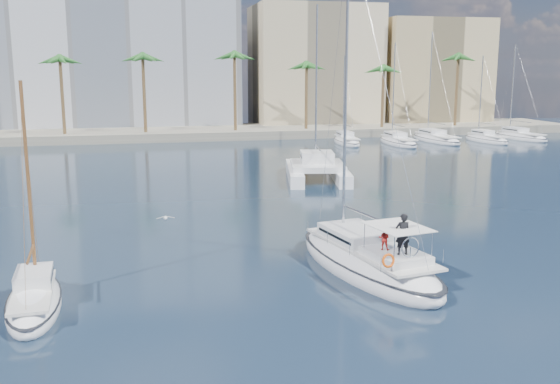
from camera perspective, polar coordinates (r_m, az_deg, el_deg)
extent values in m
plane|color=black|center=(33.99, -0.11, -5.66)|extent=(160.00, 160.00, 0.00)
cube|color=gray|center=(93.46, -8.49, 5.39)|extent=(120.00, 14.00, 1.20)
cube|color=silver|center=(104.91, -15.97, 13.04)|extent=(42.00, 16.00, 28.00)
cube|color=beige|center=(105.84, 3.14, 11.25)|extent=(20.00, 14.00, 20.00)
cube|color=tan|center=(111.21, 13.55, 10.45)|extent=(18.00, 12.00, 18.00)
cylinder|color=brown|center=(89.13, -8.37, 8.11)|extent=(0.44, 0.44, 10.50)
sphere|color=#266123|center=(89.02, -8.47, 11.49)|extent=(3.60, 3.60, 3.60)
cylinder|color=brown|center=(97.94, 12.08, 8.25)|extent=(0.44, 0.44, 10.50)
sphere|color=#266123|center=(97.83, 12.21, 11.32)|extent=(3.60, 3.60, 3.60)
ellipsoid|color=white|center=(31.35, 7.94, -6.56)|extent=(5.74, 12.08, 2.41)
ellipsoid|color=black|center=(31.25, 7.95, -5.96)|extent=(5.79, 12.20, 0.18)
cube|color=silver|center=(30.90, 8.20, -5.06)|extent=(4.17, 9.04, 0.12)
cube|color=silver|center=(31.91, 6.96, -3.83)|extent=(3.13, 4.18, 0.60)
cube|color=black|center=(31.90, 6.96, -3.80)|extent=(3.07, 3.75, 0.14)
cylinder|color=#B7BABF|center=(32.00, 6.04, 9.49)|extent=(0.15, 0.15, 15.22)
cylinder|color=#B7BABF|center=(30.78, 7.95, -2.11)|extent=(0.96, 4.63, 0.11)
cube|color=silver|center=(29.04, 10.52, -5.70)|extent=(2.69, 3.25, 0.36)
cube|color=white|center=(28.59, 10.74, -3.13)|extent=(2.69, 3.25, 0.04)
torus|color=silver|center=(27.97, 11.84, -4.98)|extent=(0.95, 0.23, 0.96)
torus|color=#E6510C|center=(26.93, 9.88, -6.21)|extent=(0.66, 0.31, 0.64)
imported|color=black|center=(28.31, 11.15, -3.80)|extent=(0.71, 0.48, 1.89)
imported|color=#AF201A|center=(29.03, 9.51, -4.20)|extent=(0.66, 0.62, 1.07)
ellipsoid|color=white|center=(28.26, -21.54, -9.52)|extent=(2.59, 6.99, 1.61)
ellipsoid|color=black|center=(28.18, -21.58, -9.08)|extent=(2.62, 7.06, 0.18)
cube|color=silver|center=(27.93, -21.65, -8.44)|extent=(1.86, 5.24, 0.12)
cube|color=silver|center=(28.57, -21.58, -7.24)|extent=(1.59, 2.33, 0.60)
cube|color=black|center=(28.56, -21.58, -7.20)|extent=(1.60, 2.07, 0.14)
cylinder|color=brown|center=(28.41, -22.02, 0.84)|extent=(0.15, 0.15, 8.49)
cylinder|color=brown|center=(27.66, -21.85, -5.25)|extent=(0.29, 2.77, 0.11)
cube|color=white|center=(56.73, 1.34, 1.75)|extent=(3.25, 10.53, 1.10)
cube|color=white|center=(57.08, 5.41, 1.76)|extent=(3.25, 10.53, 1.10)
cube|color=silver|center=(56.23, 3.44, 2.42)|extent=(5.70, 6.58, 0.50)
cube|color=silver|center=(56.65, 3.40, 3.20)|extent=(3.45, 3.66, 1.00)
cube|color=black|center=(56.64, 3.40, 3.25)|extent=(3.39, 3.25, 0.18)
cylinder|color=#B7BABF|center=(57.69, 3.34, 9.83)|extent=(0.18, 0.18, 14.00)
ellipsoid|color=silver|center=(38.82, -10.42, -2.34)|extent=(0.22, 0.43, 0.20)
sphere|color=silver|center=(39.01, -10.44, -2.24)|extent=(0.11, 0.11, 0.11)
cube|color=gray|center=(38.80, -10.88, -2.32)|extent=(0.49, 0.18, 0.12)
cube|color=gray|center=(38.82, -9.97, -2.27)|extent=(0.49, 0.18, 0.12)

